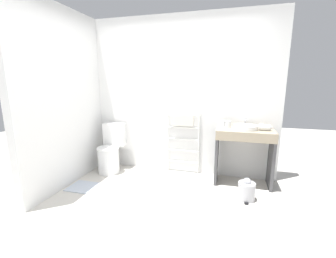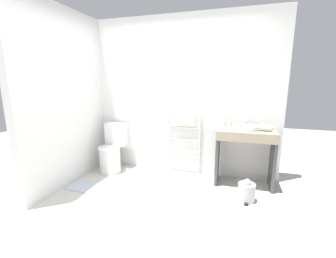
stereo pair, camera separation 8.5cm
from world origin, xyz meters
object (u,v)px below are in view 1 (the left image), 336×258
(toilet, at_px, (110,152))
(hair_dryer, at_px, (265,127))
(cup_near_wall, at_px, (223,123))
(sink_basin, at_px, (246,127))
(cup_near_edge, at_px, (228,124))
(towel_radiator, at_px, (183,131))
(trash_bin, at_px, (246,190))

(toilet, relative_size, hair_dryer, 4.20)
(cup_near_wall, relative_size, hair_dryer, 0.50)
(sink_basin, height_order, cup_near_edge, cup_near_edge)
(towel_radiator, distance_m, trash_bin, 1.36)
(toilet, relative_size, trash_bin, 2.70)
(towel_radiator, relative_size, sink_basin, 3.05)
(toilet, height_order, sink_basin, sink_basin)
(hair_dryer, bearing_deg, cup_near_edge, 172.45)
(toilet, distance_m, cup_near_edge, 2.03)
(cup_near_wall, xyz_separation_m, cup_near_edge, (0.07, -0.05, 0.00))
(towel_radiator, xyz_separation_m, trash_bin, (1.01, -0.68, -0.60))
(sink_basin, distance_m, hair_dryer, 0.26)
(hair_dryer, relative_size, trash_bin, 0.64)
(towel_radiator, xyz_separation_m, sink_basin, (0.97, -0.19, 0.15))
(cup_near_edge, bearing_deg, trash_bin, -63.55)
(towel_radiator, relative_size, hair_dryer, 5.21)
(toilet, bearing_deg, towel_radiator, 12.54)
(cup_near_wall, bearing_deg, sink_basin, -21.68)
(sink_basin, bearing_deg, trash_bin, -86.15)
(towel_radiator, distance_m, hair_dryer, 1.26)
(sink_basin, bearing_deg, cup_near_edge, 162.61)
(toilet, height_order, towel_radiator, towel_radiator)
(hair_dryer, bearing_deg, toilet, -177.75)
(cup_near_edge, relative_size, hair_dryer, 0.52)
(towel_radiator, xyz_separation_m, hair_dryer, (1.23, -0.17, 0.17))
(toilet, xyz_separation_m, towel_radiator, (1.22, 0.27, 0.39))
(sink_basin, xyz_separation_m, hair_dryer, (0.26, 0.01, 0.01))
(towel_radiator, xyz_separation_m, cup_near_edge, (0.72, -0.11, 0.17))
(trash_bin, bearing_deg, cup_near_wall, 119.83)
(cup_near_edge, relative_size, trash_bin, 0.33)
(sink_basin, relative_size, trash_bin, 1.10)
(toilet, relative_size, sink_basin, 2.46)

